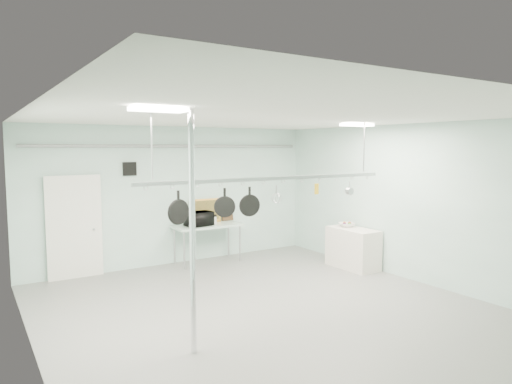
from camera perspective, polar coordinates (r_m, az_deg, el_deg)
floor at (r=7.74m, az=2.19°, el=-14.96°), size 8.00×8.00×0.00m
ceiling at (r=7.27m, az=2.28°, el=9.32°), size 7.00×8.00×0.02m
back_wall at (r=10.83m, az=-9.89°, el=-0.42°), size 7.00×0.02×3.20m
right_wall at (r=9.74m, az=19.36°, el=-1.32°), size 0.02×8.00×3.20m
door at (r=10.20m, az=-21.76°, el=-4.22°), size 1.10×0.10×2.20m
wall_vent at (r=10.39m, az=-15.52°, el=2.81°), size 0.30×0.04×0.30m
conduit_pipe at (r=10.69m, az=-9.80°, el=5.68°), size 6.60×0.07×0.07m
chrome_pole at (r=5.99m, az=-7.96°, el=-5.21°), size 0.08×0.08×3.20m
prep_table at (r=10.83m, az=-6.08°, el=-4.47°), size 1.60×0.70×0.91m
side_cabinet at (r=10.60m, az=12.01°, el=-6.89°), size 0.60×1.20×0.90m
pot_rack at (r=7.63m, az=2.20°, el=1.92°), size 4.80×0.06×1.00m
light_panel_left at (r=5.52m, az=-12.09°, el=10.08°), size 0.65×0.30×0.05m
light_panel_right at (r=9.27m, az=12.51°, el=8.20°), size 0.65×0.30×0.05m
microwave at (r=10.66m, az=-7.16°, el=-3.35°), size 0.65×0.49×0.33m
coffee_canister at (r=10.88m, az=-5.31°, el=-3.53°), size 0.17×0.17×0.19m
painting_large at (r=11.08m, az=-6.37°, el=-2.35°), size 0.79×0.17×0.58m
painting_small at (r=11.38m, az=-3.62°, el=-2.95°), size 0.30×0.10×0.25m
fruit_bowl at (r=10.72m, az=11.30°, el=-4.04°), size 0.48×0.48×0.09m
skillet_left at (r=6.84m, az=-9.67°, el=-1.96°), size 0.38×0.15×0.52m
skillet_mid at (r=7.17m, az=-3.94°, el=-1.34°), size 0.33×0.19×0.46m
skillet_right at (r=7.40m, az=-0.81°, el=-1.23°), size 0.36×0.13×0.49m
whisk at (r=7.69m, az=2.58°, el=-0.47°), size 0.19×0.19×0.36m
grater at (r=8.21m, az=7.58°, el=0.38°), size 0.09×0.05×0.21m
saucepan at (r=8.75m, az=11.62°, el=0.52°), size 0.14×0.10×0.25m
fruit_cluster at (r=10.71m, az=11.30°, el=-3.83°), size 0.24×0.24×0.09m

